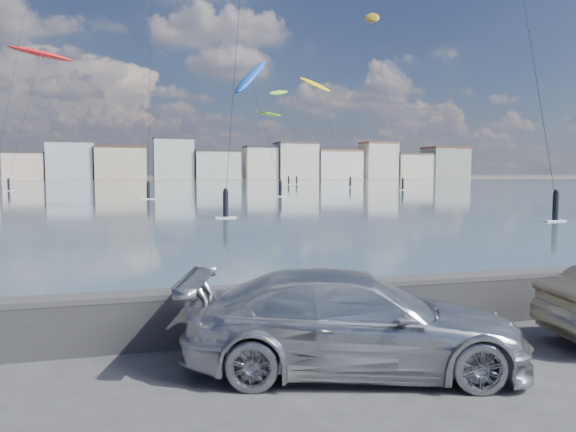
# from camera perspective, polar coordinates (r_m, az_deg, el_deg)

# --- Properties ---
(ground) EXTENTS (700.00, 700.00, 0.00)m
(ground) POSITION_cam_1_polar(r_m,az_deg,el_deg) (8.22, 0.71, -17.92)
(ground) COLOR #333335
(ground) RESTS_ON ground
(bay_water) EXTENTS (500.00, 177.00, 0.00)m
(bay_water) POSITION_cam_1_polar(r_m,az_deg,el_deg) (98.86, -14.16, 2.69)
(bay_water) COLOR #36545F
(bay_water) RESTS_ON ground
(far_shore_strip) EXTENTS (500.00, 60.00, 0.00)m
(far_shore_strip) POSITION_cam_1_polar(r_m,az_deg,el_deg) (207.32, -14.82, 3.64)
(far_shore_strip) COLOR #4C473D
(far_shore_strip) RESTS_ON ground
(seawall) EXTENTS (400.00, 0.36, 1.08)m
(seawall) POSITION_cam_1_polar(r_m,az_deg,el_deg) (10.53, -3.42, -9.50)
(seawall) COLOR #28282B
(seawall) RESTS_ON ground
(far_buildings) EXTENTS (240.79, 13.26, 14.60)m
(far_buildings) POSITION_cam_1_polar(r_m,az_deg,el_deg) (193.34, -14.43, 5.36)
(far_buildings) COLOR silver
(far_buildings) RESTS_ON ground
(car_silver) EXTENTS (5.77, 3.64, 1.56)m
(car_silver) POSITION_cam_1_polar(r_m,az_deg,el_deg) (9.04, 6.74, -10.61)
(car_silver) COLOR #B6B9BE
(car_silver) RESTS_ON ground
(kitesurfer_1) EXTENTS (7.07, 15.96, 23.04)m
(kitesurfer_1) POSITION_cam_1_polar(r_m,az_deg,el_deg) (118.43, 2.81, 12.98)
(kitesurfer_1) COLOR yellow
(kitesurfer_1) RESTS_ON ground
(kitesurfer_4) EXTENTS (7.74, 18.93, 20.14)m
(kitesurfer_4) POSITION_cam_1_polar(r_m,az_deg,el_deg) (81.82, -3.82, 13.84)
(kitesurfer_4) COLOR blue
(kitesurfer_4) RESTS_ON ground
(kitesurfer_8) EXTENTS (7.97, 14.22, 17.79)m
(kitesurfer_8) POSITION_cam_1_polar(r_m,az_deg,el_deg) (136.62, -1.90, 10.19)
(kitesurfer_8) COLOR #8CD826
(kitesurfer_8) RESTS_ON ground
(kitesurfer_9) EXTENTS (4.30, 17.10, 32.64)m
(kitesurfer_9) POSITION_cam_1_polar(r_m,az_deg,el_deg) (106.31, 8.55, 19.07)
(kitesurfer_9) COLOR #BF8C19
(kitesurfer_9) RESTS_ON ground
(kitesurfer_11) EXTENTS (7.87, 17.34, 23.14)m
(kitesurfer_11) POSITION_cam_1_polar(r_m,az_deg,el_deg) (136.61, -0.96, 12.32)
(kitesurfer_11) COLOR #8CD826
(kitesurfer_11) RESTS_ON ground
(kitesurfer_12) EXTENTS (11.10, 17.92, 25.71)m
(kitesurfer_12) POSITION_cam_1_polar(r_m,az_deg,el_deg) (113.55, -23.88, 14.77)
(kitesurfer_12) COLOR red
(kitesurfer_12) RESTS_ON ground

